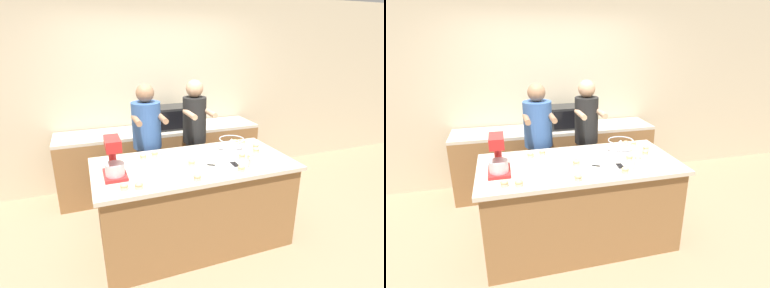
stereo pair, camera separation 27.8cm
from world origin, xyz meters
TOP-DOWN VIEW (x-y plane):
  - ground_plane at (0.00, 0.00)m, footprint 16.00×16.00m
  - back_wall at (0.00, 1.67)m, footprint 10.00×0.06m
  - island_counter at (0.00, 0.00)m, footprint 1.99×0.98m
  - back_counter at (0.00, 1.32)m, footprint 2.80×0.60m
  - person_left at (-0.31, 0.73)m, footprint 0.35×0.51m
  - person_right at (0.29, 0.73)m, footprint 0.31×0.48m
  - stand_mixer at (-0.78, -0.06)m, footprint 0.20×0.30m
  - mixing_bowl at (0.52, 0.18)m, footprint 0.28×0.28m
  - baking_tray at (-0.10, 0.20)m, footprint 0.33×0.24m
  - microwave_oven at (0.18, 1.32)m, footprint 0.52×0.38m
  - cell_phone at (0.36, -0.21)m, footprint 0.08×0.15m
  - drinking_glass at (0.48, -0.33)m, footprint 0.07×0.07m
  - small_plate at (-0.11, -0.23)m, footprint 0.16×0.16m
  - knife at (0.18, -0.16)m, footprint 0.20×0.13m
  - cupcake_0 at (0.74, 0.02)m, footprint 0.07×0.07m
  - cupcake_1 at (0.51, -0.08)m, footprint 0.07×0.07m
  - cupcake_2 at (0.80, 0.14)m, footprint 0.07×0.07m
  - cupcake_3 at (0.74, 0.33)m, footprint 0.07×0.07m
  - cupcake_4 at (-0.74, -0.35)m, footprint 0.07×0.07m
  - cupcake_5 at (0.58, -0.13)m, footprint 0.07×0.07m
  - cupcake_6 at (-0.05, -0.06)m, footprint 0.07×0.07m
  - cupcake_7 at (-0.12, -0.40)m, footprint 0.07×0.07m
  - cupcake_8 at (-0.33, 0.30)m, footprint 0.07×0.07m
  - cupcake_9 at (-0.46, 0.26)m, footprint 0.07×0.07m
  - cupcake_10 at (0.34, -0.35)m, footprint 0.07×0.07m
  - cupcake_11 at (0.65, 0.35)m, footprint 0.07×0.07m
  - cupcake_12 at (0.52, -0.26)m, footprint 0.07×0.07m
  - cupcake_13 at (-0.63, -0.37)m, footprint 0.07×0.07m

SIDE VIEW (x-z plane):
  - ground_plane at x=0.00m, z-range 0.00..0.00m
  - back_counter at x=0.00m, z-range 0.00..0.90m
  - island_counter at x=0.00m, z-range 0.00..0.91m
  - person_left at x=-0.31m, z-range 0.04..1.66m
  - person_right at x=0.29m, z-range 0.06..1.70m
  - knife at x=0.18m, z-range 0.91..0.92m
  - cell_phone at x=0.36m, z-range 0.91..0.92m
  - small_plate at x=-0.11m, z-range 0.91..0.93m
  - baking_tray at x=-0.10m, z-range 0.91..0.95m
  - cupcake_0 at x=0.74m, z-range 0.91..0.97m
  - cupcake_1 at x=0.51m, z-range 0.91..0.97m
  - cupcake_2 at x=0.80m, z-range 0.91..0.97m
  - cupcake_3 at x=0.74m, z-range 0.91..0.97m
  - cupcake_4 at x=-0.74m, z-range 0.91..0.97m
  - cupcake_5 at x=0.58m, z-range 0.91..0.97m
  - cupcake_6 at x=-0.05m, z-range 0.91..0.97m
  - cupcake_7 at x=-0.12m, z-range 0.91..0.97m
  - cupcake_8 at x=-0.33m, z-range 0.91..0.97m
  - cupcake_9 at x=-0.46m, z-range 0.91..0.97m
  - cupcake_10 at x=0.34m, z-range 0.91..0.97m
  - cupcake_11 at x=0.65m, z-range 0.91..0.97m
  - cupcake_12 at x=0.52m, z-range 0.91..0.97m
  - cupcake_13 at x=-0.63m, z-range 0.91..0.97m
  - drinking_glass at x=0.48m, z-range 0.91..1.01m
  - mixing_bowl at x=0.52m, z-range 0.91..1.05m
  - microwave_oven at x=0.18m, z-range 0.90..1.21m
  - stand_mixer at x=-0.78m, z-range 0.89..1.26m
  - back_wall at x=0.00m, z-range 0.00..2.70m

